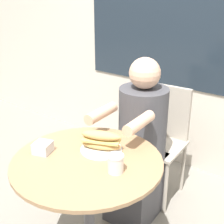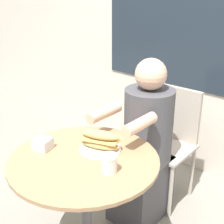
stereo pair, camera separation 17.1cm
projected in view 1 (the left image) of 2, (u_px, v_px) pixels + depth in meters
The scene contains 7 objects.
storefront_wall at pixel (206, 9), 2.43m from camera, with size 8.00×0.09×2.80m.
cafe_table at pixel (88, 190), 1.71m from camera, with size 0.80×0.80×0.73m.
diner_chair at pixel (163, 131), 2.42m from camera, with size 0.40×0.40×0.87m.
seated_diner at pixel (139, 151), 2.17m from camera, with size 0.36×0.60×1.16m.
sandwich_on_plate at pixel (101, 142), 1.71m from camera, with size 0.24×0.23×0.11m.
drink_cup at pixel (115, 164), 1.51m from camera, with size 0.08×0.08×0.09m.
napkin_box at pixel (43, 148), 1.69m from camera, with size 0.11×0.11×0.06m.
Camera 1 is at (0.96, -1.04, 1.58)m, focal length 50.00 mm.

